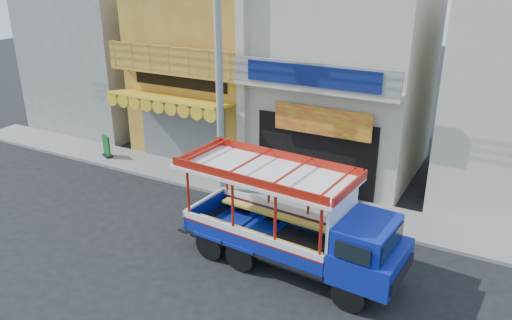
{
  "coord_description": "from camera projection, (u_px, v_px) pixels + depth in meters",
  "views": [
    {
      "loc": [
        8.3,
        -11.02,
        8.02
      ],
      "look_at": [
        0.89,
        2.5,
        1.95
      ],
      "focal_mm": 35.0,
      "sensor_mm": 36.0,
      "label": 1
    }
  ],
  "objects": [
    {
      "name": "ground",
      "position": [
        193.0,
        238.0,
        15.65
      ],
      "size": [
        90.0,
        90.0,
        0.0
      ],
      "primitive_type": "plane",
      "color": "black",
      "rests_on": "ground"
    },
    {
      "name": "potted_plant_c",
      "position": [
        341.0,
        194.0,
        17.12
      ],
      "size": [
        0.85,
        0.85,
        1.11
      ],
      "primitive_type": "imported",
      "rotation": [
        0.0,
        0.0,
        4.16
      ],
      "color": "#19591A",
      "rests_on": "sidewalk"
    },
    {
      "name": "shophouse_right",
      "position": [
        347.0,
        70.0,
        19.74
      ],
      "size": [
        6.0,
        6.75,
        8.24
      ],
      "color": "beige",
      "rests_on": "ground"
    },
    {
      "name": "green_sign",
      "position": [
        107.0,
        148.0,
        21.8
      ],
      "size": [
        0.61,
        0.48,
        0.97
      ],
      "color": "black",
      "rests_on": "sidewalk"
    },
    {
      "name": "sidewalk",
      "position": [
        255.0,
        189.0,
        18.89
      ],
      "size": [
        30.0,
        2.0,
        0.12
      ],
      "primitive_type": "cube",
      "color": "slate",
      "rests_on": "ground"
    },
    {
      "name": "filler_building_left",
      "position": [
        105.0,
        52.0,
        25.7
      ],
      "size": [
        6.0,
        6.0,
        7.6
      ],
      "primitive_type": "cube",
      "color": "gray",
      "rests_on": "ground"
    },
    {
      "name": "songthaew_truck",
      "position": [
        305.0,
        226.0,
        13.42
      ],
      "size": [
        6.58,
        2.55,
        3.01
      ],
      "color": "black",
      "rests_on": "ground"
    },
    {
      "name": "potted_plant_a",
      "position": [
        329.0,
        188.0,
        17.75
      ],
      "size": [
        1.12,
        1.1,
        0.95
      ],
      "primitive_type": "imported",
      "rotation": [
        0.0,
        0.0,
        0.65
      ],
      "color": "#19591A",
      "rests_on": "sidewalk"
    },
    {
      "name": "utility_pole",
      "position": [
        222.0,
        59.0,
        16.87
      ],
      "size": [
        28.0,
        0.26,
        9.0
      ],
      "color": "gray",
      "rests_on": "ground"
    },
    {
      "name": "party_pilaster",
      "position": [
        242.0,
        80.0,
        18.58
      ],
      "size": [
        0.35,
        0.3,
        8.0
      ],
      "primitive_type": "cube",
      "color": "beige",
      "rests_on": "ground"
    },
    {
      "name": "shophouse_left",
      "position": [
        219.0,
        57.0,
        22.42
      ],
      "size": [
        6.0,
        7.5,
        8.24
      ],
      "color": "#B27127",
      "rests_on": "ground"
    }
  ]
}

